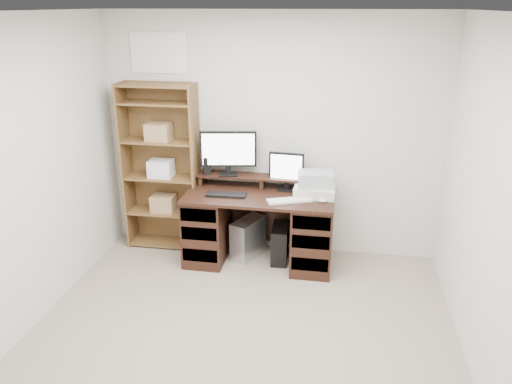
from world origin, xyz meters
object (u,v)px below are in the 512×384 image
(monitor_wide, at_px, (228,151))
(monitor_small, at_px, (286,170))
(tower_black, at_px, (280,243))
(desk, at_px, (259,226))
(bookshelf, at_px, (162,166))
(printer, at_px, (315,191))
(tower_silver, at_px, (248,238))

(monitor_wide, relative_size, monitor_small, 1.48)
(monitor_wide, bearing_deg, tower_black, -24.70)
(monitor_small, height_order, tower_black, monitor_small)
(monitor_small, bearing_deg, desk, -140.11)
(tower_black, bearing_deg, desk, -169.68)
(monitor_wide, xyz_separation_m, monitor_small, (0.61, -0.02, -0.17))
(bookshelf, bearing_deg, printer, -5.65)
(desk, relative_size, bookshelf, 0.83)
(monitor_small, height_order, printer, monitor_small)
(desk, bearing_deg, monitor_wide, 150.84)
(printer, distance_m, tower_silver, 0.90)
(printer, xyz_separation_m, bookshelf, (-1.65, 0.16, 0.12))
(monitor_small, relative_size, tower_black, 1.01)
(printer, xyz_separation_m, tower_silver, (-0.68, 0.02, -0.59))
(desk, xyz_separation_m, bookshelf, (-1.10, 0.21, 0.53))
(tower_black, bearing_deg, printer, -1.69)
(desk, bearing_deg, tower_silver, 153.07)
(tower_silver, xyz_separation_m, tower_black, (0.34, -0.02, -0.02))
(printer, distance_m, bookshelf, 1.66)
(monitor_small, xyz_separation_m, bookshelf, (-1.34, 0.04, -0.05))
(monitor_small, relative_size, bookshelf, 0.22)
(monitor_small, distance_m, printer, 0.37)
(desk, height_order, bookshelf, bookshelf)
(printer, bearing_deg, tower_black, -177.57)
(tower_silver, bearing_deg, monitor_wide, 173.07)
(tower_silver, distance_m, tower_black, 0.34)
(monitor_wide, height_order, tower_silver, monitor_wide)
(tower_silver, height_order, bookshelf, bookshelf)
(desk, height_order, printer, printer)
(monitor_small, bearing_deg, monitor_wide, -177.90)
(tower_silver, bearing_deg, desk, -3.46)
(monitor_wide, bearing_deg, bookshelf, 169.40)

